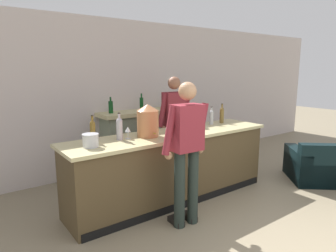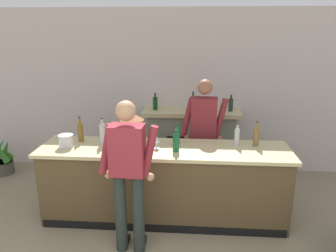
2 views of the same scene
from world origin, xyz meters
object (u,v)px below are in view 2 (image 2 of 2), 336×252
object	(u,v)px
wine_bottle_cabernet_heavy	(177,134)
wine_bottle_rose_blush	(256,135)
ice_bucket_steel	(66,141)
wine_glass_back_row	(111,136)
person_bartender	(203,134)
fireplace_stone	(191,142)
person_customer	(128,172)
wine_bottle_port_short	(80,131)
potted_plant_corner	(2,158)
wine_bottle_burgundy_dark	(176,141)
copper_dispenser	(132,130)
wine_glass_front_right	(157,140)
wine_bottle_merlot_tall	(237,136)
wine_bottle_chardonnay_pale	(103,133)

from	to	relation	value
wine_bottle_cabernet_heavy	wine_bottle_rose_blush	bearing A→B (deg)	-0.84
ice_bucket_steel	wine_glass_back_row	xyz separation A→B (m)	(0.55, 0.11, 0.04)
person_bartender	fireplace_stone	bearing A→B (deg)	102.33
person_customer	person_bartender	world-z (taller)	person_bartender
person_customer	wine_bottle_rose_blush	bearing A→B (deg)	30.03
fireplace_stone	ice_bucket_steel	distance (m)	2.21
wine_bottle_rose_blush	wine_bottle_port_short	distance (m)	2.27
potted_plant_corner	person_customer	xyz separation A→B (m)	(2.58, -1.84, 0.68)
wine_bottle_burgundy_dark	wine_bottle_port_short	distance (m)	1.30
fireplace_stone	wine_bottle_burgundy_dark	world-z (taller)	fireplace_stone
person_customer	wine_bottle_cabernet_heavy	size ratio (longest dim) A/B	6.26
copper_dispenser	wine_glass_back_row	distance (m)	0.30
ice_bucket_steel	wine_bottle_rose_blush	bearing A→B (deg)	5.11
ice_bucket_steel	wine_bottle_port_short	xyz separation A→B (m)	(0.12, 0.21, 0.07)
wine_glass_back_row	wine_bottle_rose_blush	bearing A→B (deg)	3.15
potted_plant_corner	wine_bottle_port_short	xyz separation A→B (m)	(1.78, -0.99, 0.86)
fireplace_stone	wine_glass_back_row	xyz separation A→B (m)	(-1.02, -1.37, 0.53)
fireplace_stone	potted_plant_corner	world-z (taller)	fireplace_stone
wine_glass_back_row	person_bartender	bearing A→B (deg)	25.56
potted_plant_corner	wine_glass_back_row	xyz separation A→B (m)	(2.22, -1.09, 0.82)
ice_bucket_steel	wine_bottle_rose_blush	world-z (taller)	wine_bottle_rose_blush
copper_dispenser	wine_bottle_cabernet_heavy	xyz separation A→B (m)	(0.56, 0.15, -0.10)
person_bartender	wine_bottle_port_short	bearing A→B (deg)	-163.92
potted_plant_corner	wine_glass_front_right	size ratio (longest dim) A/B	4.42
ice_bucket_steel	wine_bottle_merlot_tall	bearing A→B (deg)	5.64
fireplace_stone	wine_bottle_burgundy_dark	xyz separation A→B (m)	(-0.18, -1.53, 0.54)
person_customer	wine_glass_back_row	bearing A→B (deg)	115.56
wine_bottle_cabernet_heavy	potted_plant_corner	bearing A→B (deg)	162.30
wine_bottle_cabernet_heavy	person_customer	bearing A→B (deg)	-118.82
potted_plant_corner	copper_dispenser	size ratio (longest dim) A/B	1.66
wine_bottle_merlot_tall	potted_plant_corner	bearing A→B (deg)	165.43
copper_dispenser	wine_bottle_merlot_tall	bearing A→B (deg)	5.97
potted_plant_corner	ice_bucket_steel	world-z (taller)	ice_bucket_steel
ice_bucket_steel	wine_glass_front_right	size ratio (longest dim) A/B	1.17
wine_bottle_cabernet_heavy	wine_bottle_rose_blush	size ratio (longest dim) A/B	0.85
fireplace_stone	wine_bottle_merlot_tall	distance (m)	1.50
potted_plant_corner	wine_bottle_merlot_tall	bearing A→B (deg)	-14.57
person_customer	wine_bottle_rose_blush	xyz separation A→B (m)	(1.48, 0.85, 0.17)
person_customer	ice_bucket_steel	distance (m)	1.12
person_bartender	person_customer	bearing A→B (deg)	-122.13
fireplace_stone	potted_plant_corner	size ratio (longest dim) A/B	2.22
wine_bottle_cabernet_heavy	wine_bottle_chardonnay_pale	size ratio (longest dim) A/B	0.79
wine_bottle_merlot_tall	wine_glass_back_row	bearing A→B (deg)	-176.43
potted_plant_corner	ice_bucket_steel	xyz separation A→B (m)	(1.67, -1.20, 0.79)
person_bartender	wine_glass_back_row	distance (m)	1.33
wine_bottle_rose_blush	wine_bottle_burgundy_dark	world-z (taller)	wine_bottle_rose_blush
person_bartender	wine_bottle_cabernet_heavy	xyz separation A→B (m)	(-0.35, -0.45, 0.14)
wine_bottle_burgundy_dark	wine_glass_back_row	size ratio (longest dim) A/B	1.68
ice_bucket_steel	wine_bottle_chardonnay_pale	bearing A→B (deg)	15.98
wine_bottle_rose_blush	person_bartender	bearing A→B (deg)	144.12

